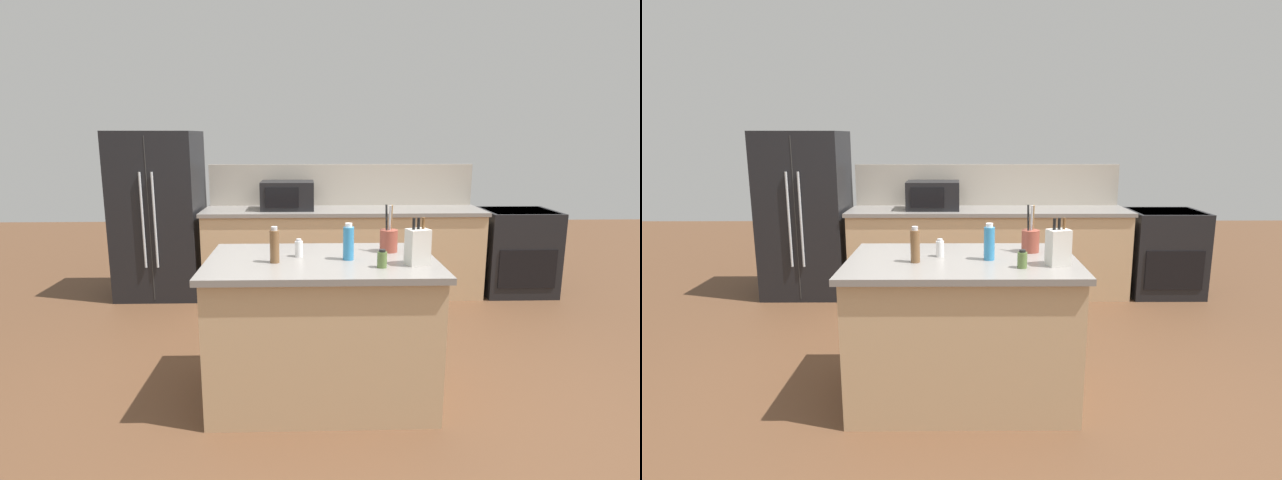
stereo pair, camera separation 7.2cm
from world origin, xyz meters
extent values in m
plane|color=brown|center=(0.00, 0.00, 0.00)|extent=(14.00, 14.00, 0.00)
cube|color=tan|center=(0.30, 2.20, 0.45)|extent=(2.95, 0.62, 0.90)
cube|color=gray|center=(0.30, 2.20, 0.92)|extent=(2.99, 0.66, 0.04)
cube|color=#B2A899|center=(0.30, 2.52, 1.17)|extent=(2.95, 0.03, 0.46)
cube|color=tan|center=(0.00, 0.00, 0.45)|extent=(1.41, 0.88, 0.90)
cube|color=gray|center=(0.00, 0.00, 0.92)|extent=(1.47, 0.94, 0.04)
cube|color=black|center=(-1.67, 2.25, 0.88)|extent=(0.87, 0.72, 1.76)
cube|color=#2D2D2D|center=(-1.67, 1.89, 0.88)|extent=(0.01, 0.00, 1.67)
cylinder|color=#ADB2B7|center=(-1.73, 1.87, 0.88)|extent=(0.02, 0.02, 0.97)
cylinder|color=#ADB2B7|center=(-1.61, 1.87, 0.88)|extent=(0.02, 0.02, 0.97)
cube|color=black|center=(2.22, 2.20, 0.46)|extent=(0.76, 0.64, 0.92)
cube|color=black|center=(2.22, 1.88, 0.35)|extent=(0.61, 0.01, 0.41)
cube|color=black|center=(2.22, 2.20, 0.91)|extent=(0.68, 0.58, 0.02)
cube|color=black|center=(-0.29, 2.20, 1.09)|extent=(0.56, 0.38, 0.30)
cube|color=black|center=(-0.34, 2.01, 1.09)|extent=(0.35, 0.01, 0.21)
cube|color=beige|center=(0.58, -0.16, 1.05)|extent=(0.15, 0.13, 0.22)
cylinder|color=black|center=(0.55, -0.17, 1.20)|extent=(0.02, 0.02, 0.07)
cylinder|color=black|center=(0.58, -0.16, 1.20)|extent=(0.02, 0.02, 0.07)
cylinder|color=brown|center=(0.61, -0.15, 1.20)|extent=(0.02, 0.02, 0.07)
cylinder|color=brown|center=(0.46, 0.19, 1.02)|extent=(0.12, 0.12, 0.15)
cylinder|color=olive|center=(0.48, 0.20, 1.17)|extent=(0.01, 0.05, 0.18)
cylinder|color=black|center=(0.44, 0.20, 1.17)|extent=(0.01, 0.05, 0.18)
cylinder|color=#B2B2B7|center=(0.46, 0.18, 1.17)|extent=(0.01, 0.03, 0.18)
cylinder|color=silver|center=(-0.15, 0.06, 0.99)|extent=(0.05, 0.05, 0.10)
cylinder|color=#B2B2B7|center=(-0.15, 0.06, 1.05)|extent=(0.03, 0.03, 0.02)
cylinder|color=#567038|center=(0.35, -0.22, 0.99)|extent=(0.06, 0.06, 0.10)
cylinder|color=black|center=(0.35, -0.22, 1.04)|extent=(0.04, 0.04, 0.02)
cylinder|color=brown|center=(-0.29, -0.09, 1.04)|extent=(0.06, 0.06, 0.20)
cylinder|color=#B2B2B7|center=(-0.29, -0.09, 1.15)|extent=(0.04, 0.04, 0.02)
cylinder|color=#3384BC|center=(0.17, -0.02, 1.05)|extent=(0.07, 0.07, 0.21)
cylinder|color=white|center=(0.17, -0.02, 1.16)|extent=(0.04, 0.04, 0.03)
camera|label=1|loc=(-0.10, -3.09, 1.71)|focal=28.00mm
camera|label=2|loc=(-0.03, -3.09, 1.71)|focal=28.00mm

